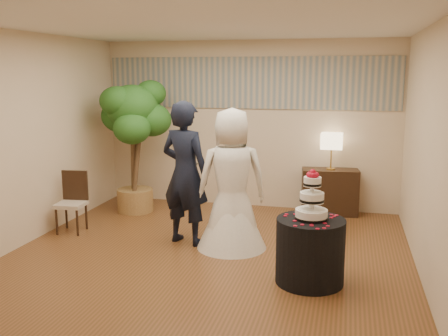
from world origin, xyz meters
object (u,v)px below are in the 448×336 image
(ficus_tree, at_px, (133,146))
(side_chair, at_px, (71,203))
(table_lamp, at_px, (331,151))
(wedding_cake, at_px, (312,194))
(groom, at_px, (185,173))
(bride, at_px, (232,179))
(console, at_px, (330,192))
(cake_table, at_px, (310,251))

(ficus_tree, height_order, side_chair, ficus_tree)
(table_lamp, distance_m, side_chair, 4.06)
(wedding_cake, relative_size, ficus_tree, 0.25)
(groom, bearing_deg, bride, -167.02)
(wedding_cake, bearing_deg, table_lamp, 88.05)
(console, distance_m, side_chair, 4.02)
(bride, bearing_deg, cake_table, 119.68)
(table_lamp, bearing_deg, wedding_cake, -91.95)
(bride, distance_m, side_chair, 2.43)
(bride, bearing_deg, console, -142.67)
(console, xyz_separation_m, table_lamp, (0.00, 0.00, 0.66))
(table_lamp, bearing_deg, console, 0.00)
(cake_table, height_order, ficus_tree, ficus_tree)
(bride, xyz_separation_m, console, (1.18, 1.92, -0.55))
(side_chair, bearing_deg, cake_table, -21.12)
(cake_table, relative_size, table_lamp, 1.28)
(ficus_tree, bearing_deg, console, 11.11)
(console, height_order, ficus_tree, ficus_tree)
(cake_table, xyz_separation_m, table_lamp, (0.10, 2.80, 0.67))
(console, bearing_deg, table_lamp, 0.00)
(bride, relative_size, cake_table, 2.47)
(groom, distance_m, wedding_cake, 1.95)
(groom, relative_size, side_chair, 2.20)
(cake_table, xyz_separation_m, console, (0.10, 2.80, 0.01))
(wedding_cake, height_order, console, wedding_cake)
(ficus_tree, bearing_deg, groom, -44.23)
(wedding_cake, relative_size, side_chair, 0.63)
(groom, height_order, side_chair, groom)
(groom, xyz_separation_m, wedding_cake, (1.72, -0.92, 0.04))
(bride, height_order, ficus_tree, ficus_tree)
(wedding_cake, distance_m, side_chair, 3.64)
(console, relative_size, side_chair, 1.02)
(groom, relative_size, wedding_cake, 3.50)
(cake_table, distance_m, side_chair, 3.59)
(groom, height_order, cake_table, groom)
(table_lamp, distance_m, ficus_tree, 3.19)
(wedding_cake, bearing_deg, console, 88.05)
(groom, height_order, console, groom)
(table_lamp, bearing_deg, ficus_tree, -168.89)
(cake_table, distance_m, table_lamp, 2.88)
(groom, bearing_deg, cake_table, 167.79)
(ficus_tree, distance_m, side_chair, 1.48)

